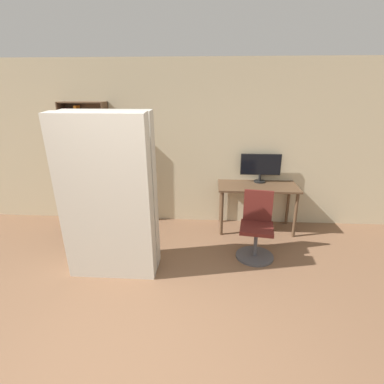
% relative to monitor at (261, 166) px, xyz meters
% --- Properties ---
extents(wall_back, '(8.00, 0.06, 2.70)m').
position_rel_monitor_xyz_m(wall_back, '(-1.48, 0.14, 0.31)').
color(wall_back, '#C6B793').
rests_on(wall_back, ground).
extents(desk, '(1.27, 0.61, 0.77)m').
position_rel_monitor_xyz_m(desk, '(-0.05, -0.19, -0.38)').
color(desk, brown).
rests_on(desk, ground).
extents(monitor, '(0.65, 0.19, 0.47)m').
position_rel_monitor_xyz_m(monitor, '(0.00, 0.00, 0.00)').
color(monitor, black).
rests_on(monitor, desk).
extents(office_chair, '(0.52, 0.52, 0.92)m').
position_rel_monitor_xyz_m(office_chair, '(-0.17, -1.05, -0.67)').
color(office_chair, '#4C4C51').
rests_on(office_chair, ground).
extents(bookshelf, '(0.73, 0.29, 2.04)m').
position_rel_monitor_xyz_m(bookshelf, '(-2.95, -0.01, -0.05)').
color(bookshelf, brown).
rests_on(bookshelf, ground).
extents(mattress_near, '(1.07, 0.34, 2.02)m').
position_rel_monitor_xyz_m(mattress_near, '(-2.01, -1.67, -0.03)').
color(mattress_near, beige).
rests_on(mattress_near, ground).
extents(mattress_far, '(1.07, 0.32, 2.02)m').
position_rel_monitor_xyz_m(mattress_far, '(-2.01, -1.39, -0.03)').
color(mattress_far, beige).
rests_on(mattress_far, ground).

